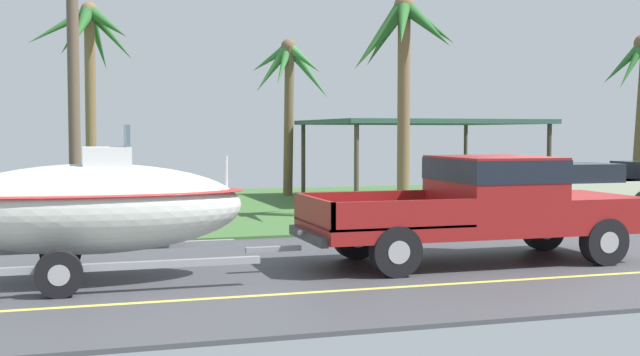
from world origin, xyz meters
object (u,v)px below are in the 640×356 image
object	(u,v)px
pickup_truck_towing	(491,202)
parked_sedan_far	(572,189)
boat_on_trailer	(90,208)
palm_tree_near_right	(289,79)
palm_tree_mid	(402,50)
carport_awning	(419,124)
palm_tree_near_left	(89,50)
utility_pole	(73,48)

from	to	relation	value
pickup_truck_towing	parked_sedan_far	distance (m)	9.07
boat_on_trailer	palm_tree_near_right	xyz separation A→B (m)	(6.89, 14.31, 2.91)
pickup_truck_towing	palm_tree_mid	size ratio (longest dim) A/B	1.06
parked_sedan_far	boat_on_trailer	bearing A→B (deg)	-152.61
pickup_truck_towing	palm_tree_near_right	distance (m)	14.62
carport_awning	palm_tree_near_left	world-z (taller)	palm_tree_near_left
boat_on_trailer	palm_tree_near_left	xyz separation A→B (m)	(0.30, 11.17, 3.39)
boat_on_trailer	palm_tree_mid	distance (m)	10.55
palm_tree_mid	palm_tree_near_right	bearing A→B (deg)	95.95
carport_awning	utility_pole	distance (m)	12.60
boat_on_trailer	palm_tree_near_left	bearing A→B (deg)	88.48
boat_on_trailer	palm_tree_near_left	world-z (taller)	palm_tree_near_left
boat_on_trailer	parked_sedan_far	bearing A→B (deg)	27.39
utility_pole	pickup_truck_towing	bearing A→B (deg)	-36.18
parked_sedan_far	utility_pole	distance (m)	13.52
boat_on_trailer	palm_tree_near_left	size ratio (longest dim) A/B	0.99
carport_awning	palm_tree_mid	distance (m)	6.11
pickup_truck_towing	utility_pole	size ratio (longest dim) A/B	0.79
parked_sedan_far	utility_pole	world-z (taller)	utility_pole
carport_awning	palm_tree_mid	bearing A→B (deg)	-118.18
boat_on_trailer	utility_pole	distance (m)	5.76
palm_tree_near_right	palm_tree_near_left	bearing A→B (deg)	-154.52
pickup_truck_towing	boat_on_trailer	xyz separation A→B (m)	(-6.67, 0.00, 0.09)
boat_on_trailer	carport_awning	bearing A→B (deg)	47.93
pickup_truck_towing	palm_tree_mid	distance (m)	7.31
boat_on_trailer	parked_sedan_far	xyz separation A→B (m)	(12.84, 6.65, -0.44)
pickup_truck_towing	palm_tree_mid	xyz separation A→B (m)	(1.04, 6.45, 3.27)
boat_on_trailer	palm_tree_mid	bearing A→B (deg)	39.92
pickup_truck_towing	palm_tree_near_right	bearing A→B (deg)	89.12
palm_tree_near_right	utility_pole	bearing A→B (deg)	-127.25
palm_tree_mid	parked_sedan_far	bearing A→B (deg)	2.20
pickup_truck_towing	palm_tree_mid	bearing A→B (deg)	80.86
carport_awning	utility_pole	world-z (taller)	utility_pole
palm_tree_near_left	palm_tree_near_right	distance (m)	7.33
pickup_truck_towing	palm_tree_mid	world-z (taller)	palm_tree_mid
parked_sedan_far	palm_tree_near_right	bearing A→B (deg)	127.81
palm_tree_near_right	palm_tree_mid	size ratio (longest dim) A/B	0.95
palm_tree_near_left	utility_pole	size ratio (longest dim) A/B	0.77
boat_on_trailer	parked_sedan_far	size ratio (longest dim) A/B	1.29
palm_tree_near_right	parked_sedan_far	bearing A→B (deg)	-52.19
pickup_truck_towing	palm_tree_near_left	xyz separation A→B (m)	(-6.38, 11.17, 3.48)
pickup_truck_towing	parked_sedan_far	size ratio (longest dim) A/B	1.33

